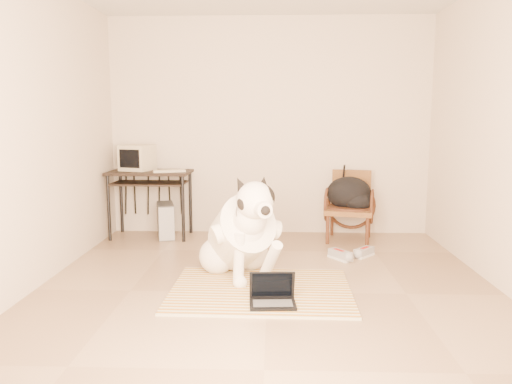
{
  "coord_description": "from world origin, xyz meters",
  "views": [
    {
      "loc": [
        0.05,
        -4.06,
        1.47
      ],
      "look_at": [
        -0.1,
        0.24,
        0.83
      ],
      "focal_mm": 35.0,
      "sensor_mm": 36.0,
      "label": 1
    }
  ],
  "objects_px": {
    "dog": "(241,235)",
    "crt_monitor": "(137,158)",
    "laptop": "(272,296)",
    "backpack": "(350,194)",
    "computer_desk": "(150,181)",
    "pc_tower": "(166,220)",
    "rattan_chair": "(350,206)"
  },
  "relations": [
    {
      "from": "dog",
      "to": "crt_monitor",
      "type": "relative_size",
      "value": 2.81
    },
    {
      "from": "laptop",
      "to": "crt_monitor",
      "type": "relative_size",
      "value": 0.86
    },
    {
      "from": "laptop",
      "to": "crt_monitor",
      "type": "height_order",
      "value": "crt_monitor"
    },
    {
      "from": "backpack",
      "to": "dog",
      "type": "bearing_deg",
      "value": -129.75
    },
    {
      "from": "computer_desk",
      "to": "crt_monitor",
      "type": "xyz_separation_m",
      "value": [
        -0.17,
        0.09,
        0.27
      ]
    },
    {
      "from": "crt_monitor",
      "to": "pc_tower",
      "type": "xyz_separation_m",
      "value": [
        0.36,
        -0.1,
        -0.77
      ]
    },
    {
      "from": "dog",
      "to": "pc_tower",
      "type": "xyz_separation_m",
      "value": [
        -1.03,
        1.54,
        -0.19
      ]
    },
    {
      "from": "pc_tower",
      "to": "rattan_chair",
      "type": "height_order",
      "value": "rattan_chair"
    },
    {
      "from": "computer_desk",
      "to": "backpack",
      "type": "bearing_deg",
      "value": -2.32
    },
    {
      "from": "rattan_chair",
      "to": "backpack",
      "type": "distance_m",
      "value": 0.15
    },
    {
      "from": "laptop",
      "to": "backpack",
      "type": "xyz_separation_m",
      "value": [
        0.92,
        2.14,
        0.48
      ]
    },
    {
      "from": "pc_tower",
      "to": "rattan_chair",
      "type": "xyz_separation_m",
      "value": [
        2.24,
        -0.05,
        0.21
      ]
    },
    {
      "from": "laptop",
      "to": "backpack",
      "type": "height_order",
      "value": "backpack"
    },
    {
      "from": "computer_desk",
      "to": "backpack",
      "type": "height_order",
      "value": "computer_desk"
    },
    {
      "from": "crt_monitor",
      "to": "backpack",
      "type": "relative_size",
      "value": 0.82
    },
    {
      "from": "dog",
      "to": "rattan_chair",
      "type": "relative_size",
      "value": 1.48
    },
    {
      "from": "rattan_chair",
      "to": "crt_monitor",
      "type": "bearing_deg",
      "value": 176.75
    },
    {
      "from": "dog",
      "to": "computer_desk",
      "type": "relative_size",
      "value": 1.23
    },
    {
      "from": "crt_monitor",
      "to": "pc_tower",
      "type": "distance_m",
      "value": 0.85
    },
    {
      "from": "pc_tower",
      "to": "backpack",
      "type": "distance_m",
      "value": 2.27
    },
    {
      "from": "backpack",
      "to": "computer_desk",
      "type": "bearing_deg",
      "value": 177.68
    },
    {
      "from": "computer_desk",
      "to": "crt_monitor",
      "type": "relative_size",
      "value": 2.29
    },
    {
      "from": "computer_desk",
      "to": "rattan_chair",
      "type": "xyz_separation_m",
      "value": [
        2.43,
        -0.06,
        -0.29
      ]
    },
    {
      "from": "laptop",
      "to": "crt_monitor",
      "type": "distance_m",
      "value": 3.0
    },
    {
      "from": "backpack",
      "to": "rattan_chair",
      "type": "bearing_deg",
      "value": 89.5
    },
    {
      "from": "computer_desk",
      "to": "rattan_chair",
      "type": "height_order",
      "value": "rattan_chair"
    },
    {
      "from": "computer_desk",
      "to": "rattan_chair",
      "type": "relative_size",
      "value": 1.2
    },
    {
      "from": "computer_desk",
      "to": "crt_monitor",
      "type": "bearing_deg",
      "value": 152.08
    },
    {
      "from": "dog",
      "to": "backpack",
      "type": "xyz_separation_m",
      "value": [
        1.21,
        1.45,
        0.16
      ]
    },
    {
      "from": "crt_monitor",
      "to": "backpack",
      "type": "xyz_separation_m",
      "value": [
        2.6,
        -0.19,
        -0.42
      ]
    },
    {
      "from": "laptop",
      "to": "computer_desk",
      "type": "height_order",
      "value": "computer_desk"
    },
    {
      "from": "laptop",
      "to": "crt_monitor",
      "type": "xyz_separation_m",
      "value": [
        -1.68,
        2.32,
        0.9
      ]
    }
  ]
}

